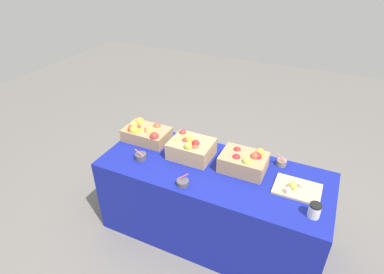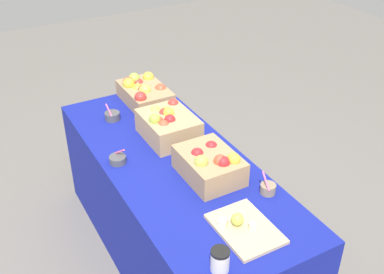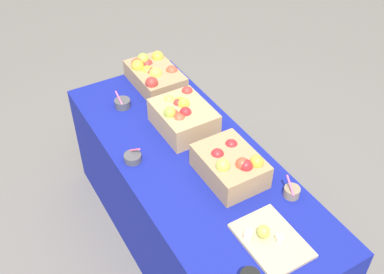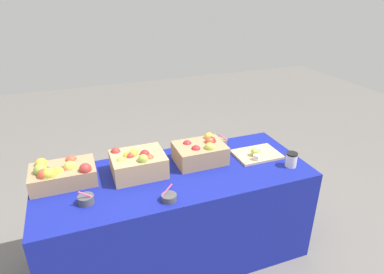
{
  "view_description": "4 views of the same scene",
  "coord_description": "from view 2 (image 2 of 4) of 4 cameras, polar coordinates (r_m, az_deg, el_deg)",
  "views": [
    {
      "loc": [
        0.73,
        -1.95,
        2.33
      ],
      "look_at": [
        -0.19,
        -0.01,
        1.0
      ],
      "focal_mm": 29.68,
      "sensor_mm": 36.0,
      "label": 1
    },
    {
      "loc": [
        1.98,
        -0.98,
        2.27
      ],
      "look_at": [
        0.17,
        0.02,
        0.98
      ],
      "focal_mm": 44.28,
      "sensor_mm": 36.0,
      "label": 2
    },
    {
      "loc": [
        1.59,
        -0.93,
        2.45
      ],
      "look_at": [
        0.03,
        -0.01,
        0.91
      ],
      "focal_mm": 43.23,
      "sensor_mm": 36.0,
      "label": 3
    },
    {
      "loc": [
        -0.59,
        -1.89,
        1.95
      ],
      "look_at": [
        0.15,
        0.07,
        0.97
      ],
      "focal_mm": 30.88,
      "sensor_mm": 36.0,
      "label": 4
    }
  ],
  "objects": [
    {
      "name": "apple_crate_right",
      "position": [
        2.52,
        2.16,
        -3.31
      ],
      "size": [
        0.36,
        0.27,
        0.18
      ],
      "color": "tan",
      "rests_on": "table"
    },
    {
      "name": "apple_crate_left",
      "position": [
        3.28,
        -5.9,
        5.4
      ],
      "size": [
        0.41,
        0.27,
        0.18
      ],
      "color": "tan",
      "rests_on": "table"
    },
    {
      "name": "sample_bowl_far",
      "position": [
        2.69,
        -8.93,
        -2.67
      ],
      "size": [
        0.1,
        0.1,
        0.1
      ],
      "color": "#4C4C51",
      "rests_on": "table"
    },
    {
      "name": "apple_crate_middle",
      "position": [
        2.86,
        -2.93,
        1.47
      ],
      "size": [
        0.36,
        0.29,
        0.19
      ],
      "color": "tan",
      "rests_on": "table"
    },
    {
      "name": "cutting_board_front",
      "position": [
        2.24,
        6.25,
        -10.77
      ],
      "size": [
        0.34,
        0.25,
        0.08
      ],
      "color": "#D1B284",
      "rests_on": "table"
    },
    {
      "name": "sample_bowl_near",
      "position": [
        3.11,
        -9.58,
        2.51
      ],
      "size": [
        0.1,
        0.1,
        0.11
      ],
      "color": "#4C4C51",
      "rests_on": "table"
    },
    {
      "name": "sample_bowl_mid",
      "position": [
        2.46,
        9.13,
        -6.15
      ],
      "size": [
        0.09,
        0.08,
        0.11
      ],
      "color": "gray",
      "rests_on": "table"
    },
    {
      "name": "table",
      "position": [
        2.91,
        -2.03,
        -8.86
      ],
      "size": [
        1.9,
        0.76,
        0.74
      ],
      "primitive_type": "cube",
      "color": "navy",
      "rests_on": "ground_plane"
    },
    {
      "name": "ground_plane",
      "position": [
        3.16,
        -1.9,
        -13.95
      ],
      "size": [
        10.0,
        10.0,
        0.0
      ],
      "primitive_type": "plane",
      "color": "slate"
    },
    {
      "name": "coffee_cup",
      "position": [
        2.04,
        3.39,
        -14.59
      ],
      "size": [
        0.08,
        0.08,
        0.11
      ],
      "color": "silver",
      "rests_on": "table"
    }
  ]
}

